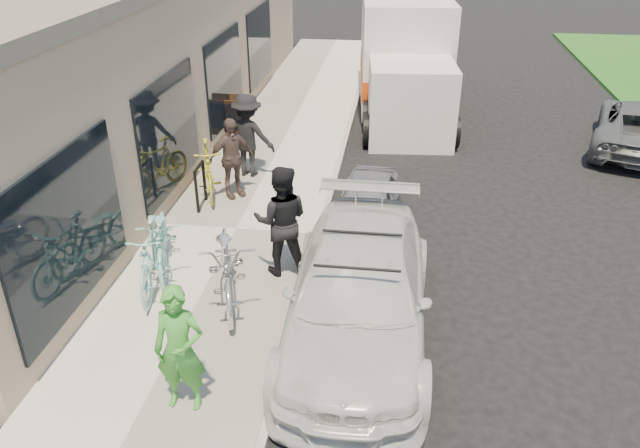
{
  "coord_description": "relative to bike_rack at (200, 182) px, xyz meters",
  "views": [
    {
      "loc": [
        0.9,
        -6.92,
        5.68
      ],
      "look_at": [
        -0.25,
        1.7,
        1.05
      ],
      "focal_mm": 35.0,
      "sensor_mm": 36.0,
      "label": 1
    }
  ],
  "objects": [
    {
      "name": "ground",
      "position": [
        2.9,
        -3.83,
        -0.68
      ],
      "size": [
        120.0,
        120.0,
        0.0
      ],
      "primitive_type": "plane",
      "color": "black",
      "rests_on": "ground"
    },
    {
      "name": "sidewalk",
      "position": [
        0.9,
        -0.83,
        -0.61
      ],
      "size": [
        3.0,
        34.0,
        0.15
      ],
      "primitive_type": "cube",
      "color": "beige",
      "rests_on": "ground"
    },
    {
      "name": "curb",
      "position": [
        2.45,
        -0.83,
        -0.62
      ],
      "size": [
        0.12,
        34.0,
        0.13
      ],
      "primitive_type": "cube",
      "color": "#9E9791",
      "rests_on": "ground"
    },
    {
      "name": "storefront",
      "position": [
        -2.34,
        4.16,
        1.44
      ],
      "size": [
        3.6,
        20.0,
        4.22
      ],
      "color": "tan",
      "rests_on": "ground"
    },
    {
      "name": "bike_rack",
      "position": [
        0.0,
        0.0,
        0.0
      ],
      "size": [
        0.08,
        0.63,
        0.88
      ],
      "rotation": [
        0.0,
        0.0,
        0.03
      ],
      "color": "black",
      "rests_on": "sidewalk"
    },
    {
      "name": "sandwich_board",
      "position": [
        -0.35,
        4.12,
        -0.03
      ],
      "size": [
        0.64,
        0.64,
        0.99
      ],
      "rotation": [
        0.0,
        0.0,
        0.06
      ],
      "color": "black",
      "rests_on": "sidewalk"
    },
    {
      "name": "sedan_white",
      "position": [
        3.38,
        -3.46,
        0.03
      ],
      "size": [
        2.0,
        4.89,
        1.46
      ],
      "rotation": [
        0.0,
        0.0,
        0.0
      ],
      "color": "silver",
      "rests_on": "ground"
    },
    {
      "name": "sedan_silver",
      "position": [
        3.28,
        -0.23,
        -0.18
      ],
      "size": [
        1.34,
        2.98,
        0.99
      ],
      "primitive_type": "imported",
      "rotation": [
        0.0,
        0.0,
        -0.06
      ],
      "color": "gray",
      "rests_on": "ground"
    },
    {
      "name": "moving_truck",
      "position": [
        3.84,
        7.28,
        0.71
      ],
      "size": [
        2.91,
        6.56,
        3.14
      ],
      "rotation": [
        0.0,
        0.0,
        0.08
      ],
      "color": "silver",
      "rests_on": "ground"
    },
    {
      "name": "far_car_gray",
      "position": [
        9.7,
        4.86,
        -0.08
      ],
      "size": [
        3.27,
        4.74,
        1.2
      ],
      "primitive_type": "imported",
      "rotation": [
        0.0,
        0.0,
        2.82
      ],
      "color": "#4F5153",
      "rests_on": "ground"
    },
    {
      "name": "tandem_bike",
      "position": [
        1.37,
        -3.0,
        0.06
      ],
      "size": [
        1.41,
        2.38,
        1.18
      ],
      "primitive_type": "imported",
      "rotation": [
        0.0,
        0.0,
        0.3
      ],
      "color": "silver",
      "rests_on": "sidewalk"
    },
    {
      "name": "woman_rider",
      "position": [
        1.43,
        -5.3,
        0.3
      ],
      "size": [
        0.62,
        0.41,
        1.67
      ],
      "primitive_type": "imported",
      "rotation": [
        0.0,
        0.0,
        0.02
      ],
      "color": "#3C9130",
      "rests_on": "sidewalk"
    },
    {
      "name": "man_standing",
      "position": [
        2.04,
        -2.15,
        0.4
      ],
      "size": [
        0.98,
        0.81,
        1.85
      ],
      "primitive_type": "imported",
      "rotation": [
        0.0,
        0.0,
        3.26
      ],
      "color": "black",
      "rests_on": "sidewalk"
    },
    {
      "name": "cruiser_bike_a",
      "position": [
        0.13,
        -2.9,
        0.02
      ],
      "size": [
        0.85,
        1.88,
        1.09
      ],
      "primitive_type": "imported",
      "rotation": [
        0.0,
        0.0,
        0.19
      ],
      "color": "#8DD2C7",
      "rests_on": "sidewalk"
    },
    {
      "name": "cruiser_bike_b",
      "position": [
        0.05,
        -2.25,
        -0.02
      ],
      "size": [
        1.27,
        2.05,
        1.02
      ],
      "primitive_type": "imported",
      "rotation": [
        0.0,
        0.0,
        0.33
      ],
      "color": "#8DD2C7",
      "rests_on": "sidewalk"
    },
    {
      "name": "cruiser_bike_c",
      "position": [
        -0.02,
        0.58,
        0.02
      ],
      "size": [
        1.11,
        1.89,
        1.1
      ],
      "primitive_type": "imported",
      "rotation": [
        0.0,
        0.0,
        0.35
      ],
      "color": "gold",
      "rests_on": "sidewalk"
    },
    {
      "name": "bystander_a",
      "position": [
        0.58,
        1.69,
        0.37
      ],
      "size": [
        1.25,
        0.83,
        1.81
      ],
      "primitive_type": "imported",
      "rotation": [
        0.0,
        0.0,
        2.99
      ],
      "color": "black",
      "rests_on": "sidewalk"
    },
    {
      "name": "bystander_b",
      "position": [
        0.5,
        0.56,
        0.3
      ],
      "size": [
        0.99,
        0.95,
        1.65
      ],
      "primitive_type": "imported",
      "rotation": [
        0.0,
        0.0,
        0.74
      ],
      "color": "#4F3D38",
      "rests_on": "sidewalk"
    }
  ]
}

